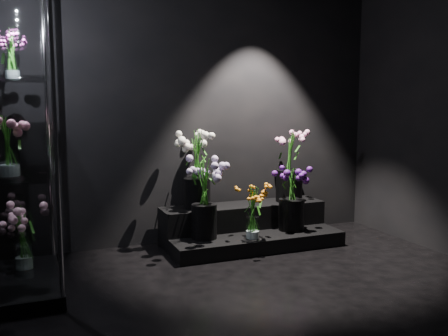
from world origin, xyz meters
TOP-DOWN VIEW (x-y plane):
  - floor at (0.00, 0.00)m, footprint 4.00×4.00m
  - wall_back at (0.00, 2.00)m, footprint 4.00×0.00m
  - display_riser at (0.46, 1.66)m, footprint 1.68×0.75m
  - display_case at (-1.67, 1.12)m, footprint 0.62×1.04m
  - bouquet_orange_bells at (0.36, 1.34)m, footprint 0.31×0.31m
  - bouquet_lilac at (-0.05, 1.51)m, footprint 0.42×0.42m
  - bouquet_purple at (0.85, 1.48)m, footprint 0.33×0.33m
  - bouquet_cream_roses at (-0.03, 1.77)m, footprint 0.52×0.52m
  - bouquet_pink_roses at (0.96, 1.73)m, footprint 0.37×0.37m
  - bouquet_case_pink at (-1.67, 0.97)m, footprint 0.30×0.30m
  - bouquet_case_magenta at (-1.62, 1.31)m, footprint 0.24×0.24m
  - bouquet_case_base_pink at (-1.61, 1.33)m, footprint 0.36×0.36m

SIDE VIEW (x-z plane):
  - floor at x=0.00m, z-range 0.00..0.00m
  - display_riser at x=0.46m, z-range -0.03..0.34m
  - bouquet_case_base_pink at x=-1.61m, z-range 0.12..0.62m
  - bouquet_orange_bells at x=0.36m, z-range 0.15..0.65m
  - bouquet_purple at x=0.85m, z-range 0.17..0.80m
  - bouquet_lilac at x=-0.05m, z-range 0.21..0.94m
  - bouquet_pink_roses at x=0.96m, z-range 0.42..1.14m
  - bouquet_cream_roses at x=-0.03m, z-range 0.43..1.19m
  - bouquet_case_pink at x=-1.67m, z-range 0.90..1.32m
  - display_case at x=-1.67m, z-range 0.00..2.28m
  - wall_back at x=0.00m, z-range -0.60..3.40m
  - bouquet_case_magenta at x=-1.62m, z-range 1.57..1.92m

